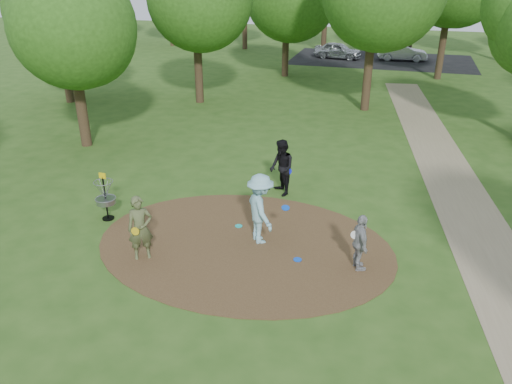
# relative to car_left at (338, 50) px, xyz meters

# --- Properties ---
(ground) EXTENTS (100.00, 100.00, 0.00)m
(ground) POSITION_rel_car_left_xyz_m (1.44, -29.62, -0.64)
(ground) COLOR #2D5119
(ground) RESTS_ON ground
(dirt_clearing) EXTENTS (8.40, 8.40, 0.02)m
(dirt_clearing) POSITION_rel_car_left_xyz_m (1.44, -29.62, -0.63)
(dirt_clearing) COLOR #47301C
(dirt_clearing) RESTS_ON ground
(footpath) EXTENTS (7.55, 39.89, 0.01)m
(footpath) POSITION_rel_car_left_xyz_m (7.94, -27.62, -0.63)
(footpath) COLOR #8C7A5B
(footpath) RESTS_ON ground
(parking_lot) EXTENTS (14.00, 8.00, 0.01)m
(parking_lot) POSITION_rel_car_left_xyz_m (3.44, 0.38, -0.63)
(parking_lot) COLOR black
(parking_lot) RESTS_ON ground
(player_observer_with_disc) EXTENTS (0.78, 0.72, 1.80)m
(player_observer_with_disc) POSITION_rel_car_left_xyz_m (-0.96, -31.00, 0.26)
(player_observer_with_disc) COLOR #525B35
(player_observer_with_disc) RESTS_ON ground
(player_throwing_with_disc) EXTENTS (1.57, 1.51, 2.04)m
(player_throwing_with_disc) POSITION_rel_car_left_xyz_m (1.82, -29.29, 0.39)
(player_throwing_with_disc) COLOR #8EC8D4
(player_throwing_with_disc) RESTS_ON ground
(player_walking_with_disc) EXTENTS (1.13, 1.18, 1.91)m
(player_walking_with_disc) POSITION_rel_car_left_xyz_m (1.65, -26.06, 0.32)
(player_walking_with_disc) COLOR black
(player_walking_with_disc) RESTS_ON ground
(player_waiting_with_disc) EXTENTS (0.71, 0.99, 1.56)m
(player_waiting_with_disc) POSITION_rel_car_left_xyz_m (4.63, -29.94, 0.14)
(player_waiting_with_disc) COLOR #939396
(player_waiting_with_disc) RESTS_ON ground
(disc_ground_cyan) EXTENTS (0.22, 0.22, 0.02)m
(disc_ground_cyan) POSITION_rel_car_left_xyz_m (0.98, -28.68, -0.61)
(disc_ground_cyan) COLOR #17BAB1
(disc_ground_cyan) RESTS_ON dirt_clearing
(disc_ground_blue) EXTENTS (0.22, 0.22, 0.02)m
(disc_ground_blue) POSITION_rel_car_left_xyz_m (3.06, -29.99, -0.61)
(disc_ground_blue) COLOR blue
(disc_ground_blue) RESTS_ON dirt_clearing
(car_left) EXTENTS (3.90, 2.00, 1.27)m
(car_left) POSITION_rel_car_left_xyz_m (0.00, 0.00, 0.00)
(car_left) COLOR #A8ADB0
(car_left) RESTS_ON ground
(car_right) EXTENTS (3.88, 1.67, 1.24)m
(car_right) POSITION_rel_car_left_xyz_m (4.97, 0.47, -0.01)
(car_right) COLOR #ABACB3
(car_right) RESTS_ON ground
(disc_golf_basket) EXTENTS (0.63, 0.63, 1.54)m
(disc_golf_basket) POSITION_rel_car_left_xyz_m (-3.06, -29.32, 0.24)
(disc_golf_basket) COLOR black
(disc_golf_basket) RESTS_ON ground
(tree_ring) EXTENTS (37.71, 45.58, 8.83)m
(tree_ring) POSITION_rel_car_left_xyz_m (2.76, -20.39, 4.57)
(tree_ring) COLOR #332316
(tree_ring) RESTS_ON ground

